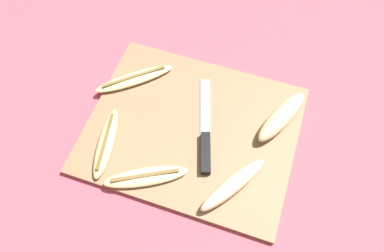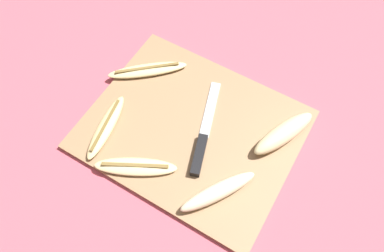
{
  "view_description": "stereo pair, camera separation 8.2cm",
  "coord_description": "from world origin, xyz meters",
  "px_view_note": "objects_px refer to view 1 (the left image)",
  "views": [
    {
      "loc": [
        0.13,
        -0.37,
        0.74
      ],
      "look_at": [
        0.0,
        0.0,
        0.02
      ],
      "focal_mm": 35.0,
      "sensor_mm": 36.0,
      "label": 1
    },
    {
      "loc": [
        0.2,
        -0.34,
        0.74
      ],
      "look_at": [
        0.0,
        0.0,
        0.02
      ],
      "focal_mm": 35.0,
      "sensor_mm": 36.0,
      "label": 2
    }
  ],
  "objects_px": {
    "banana_ripe_center": "(146,177)",
    "banana_spotted_left": "(106,143)",
    "banana_mellow_near": "(134,79)",
    "knife": "(206,142)",
    "banana_bright_far": "(233,185)",
    "banana_soft_right": "(282,117)"
  },
  "relations": [
    {
      "from": "banana_spotted_left",
      "to": "banana_mellow_near",
      "type": "bearing_deg",
      "value": 92.73
    },
    {
      "from": "banana_ripe_center",
      "to": "banana_spotted_left",
      "type": "bearing_deg",
      "value": 157.76
    },
    {
      "from": "banana_spotted_left",
      "to": "banana_ripe_center",
      "type": "bearing_deg",
      "value": -22.24
    },
    {
      "from": "banana_bright_far",
      "to": "banana_spotted_left",
      "type": "relative_size",
      "value": 0.93
    },
    {
      "from": "knife",
      "to": "banana_spotted_left",
      "type": "bearing_deg",
      "value": -178.56
    },
    {
      "from": "banana_mellow_near",
      "to": "banana_spotted_left",
      "type": "distance_m",
      "value": 0.18
    },
    {
      "from": "banana_ripe_center",
      "to": "banana_soft_right",
      "type": "distance_m",
      "value": 0.32
    },
    {
      "from": "banana_spotted_left",
      "to": "banana_soft_right",
      "type": "distance_m",
      "value": 0.39
    },
    {
      "from": "banana_spotted_left",
      "to": "banana_ripe_center",
      "type": "relative_size",
      "value": 1.0
    },
    {
      "from": "banana_spotted_left",
      "to": "banana_ripe_center",
      "type": "xyz_separation_m",
      "value": [
        0.11,
        -0.04,
        -0.0
      ]
    },
    {
      "from": "banana_soft_right",
      "to": "banana_bright_far",
      "type": "bearing_deg",
      "value": -107.65
    },
    {
      "from": "banana_mellow_near",
      "to": "knife",
      "type": "bearing_deg",
      "value": -26.32
    },
    {
      "from": "knife",
      "to": "banana_soft_right",
      "type": "relative_size",
      "value": 1.43
    },
    {
      "from": "knife",
      "to": "banana_spotted_left",
      "type": "distance_m",
      "value": 0.21
    },
    {
      "from": "banana_bright_far",
      "to": "banana_ripe_center",
      "type": "xyz_separation_m",
      "value": [
        -0.17,
        -0.04,
        -0.01
      ]
    },
    {
      "from": "knife",
      "to": "banana_ripe_center",
      "type": "height_order",
      "value": "same"
    },
    {
      "from": "banana_ripe_center",
      "to": "knife",
      "type": "bearing_deg",
      "value": 51.59
    },
    {
      "from": "knife",
      "to": "banana_bright_far",
      "type": "distance_m",
      "value": 0.11
    },
    {
      "from": "banana_ripe_center",
      "to": "banana_mellow_near",
      "type": "bearing_deg",
      "value": 118.19
    },
    {
      "from": "knife",
      "to": "banana_ripe_center",
      "type": "distance_m",
      "value": 0.15
    },
    {
      "from": "banana_ripe_center",
      "to": "banana_soft_right",
      "type": "height_order",
      "value": "banana_soft_right"
    },
    {
      "from": "knife",
      "to": "banana_mellow_near",
      "type": "relative_size",
      "value": 1.4
    }
  ]
}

